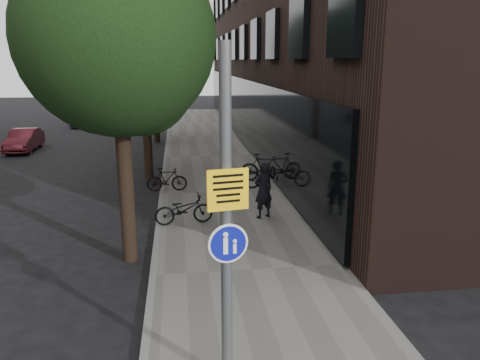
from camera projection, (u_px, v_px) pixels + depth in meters
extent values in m
cube|color=slate|center=(223.00, 193.00, 17.21)|extent=(4.50, 60.00, 0.12)
cube|color=slate|center=(162.00, 195.00, 16.93)|extent=(0.15, 60.00, 0.13)
cylinder|color=black|center=(127.00, 198.00, 11.19)|extent=(0.36, 0.36, 3.20)
sphere|color=black|center=(117.00, 37.00, 10.27)|extent=(4.40, 4.40, 4.40)
sphere|color=black|center=(140.00, 82.00, 11.33)|extent=(2.64, 2.64, 2.64)
cylinder|color=black|center=(147.00, 140.00, 19.35)|extent=(0.36, 0.36, 3.20)
sphere|color=black|center=(143.00, 47.00, 18.43)|extent=(5.00, 5.00, 5.00)
sphere|color=black|center=(155.00, 73.00, 19.50)|extent=(3.00, 3.00, 3.00)
cylinder|color=black|center=(156.00, 115.00, 27.99)|extent=(0.36, 0.36, 3.20)
sphere|color=black|center=(153.00, 51.00, 27.07)|extent=(5.00, 5.00, 5.00)
sphere|color=black|center=(161.00, 69.00, 28.14)|extent=(3.00, 3.00, 3.00)
cylinder|color=#595B5E|center=(226.00, 226.00, 6.44)|extent=(0.16, 0.16, 4.93)
cube|color=yellow|center=(226.00, 188.00, 6.31)|extent=(0.57, 0.13, 0.57)
cylinder|color=#0D1597|center=(226.00, 241.00, 6.50)|extent=(0.50, 0.10, 0.50)
cylinder|color=white|center=(226.00, 241.00, 6.50)|extent=(0.56, 0.11, 0.57)
imported|color=black|center=(263.00, 190.00, 14.15)|extent=(0.75, 0.64, 1.73)
imported|color=black|center=(268.00, 175.00, 17.64)|extent=(1.95, 0.85, 0.99)
imported|color=black|center=(264.00, 168.00, 18.54)|extent=(1.92, 1.00, 1.11)
imported|color=black|center=(184.00, 209.00, 13.69)|extent=(1.77, 0.81, 0.90)
imported|color=black|center=(167.00, 179.00, 17.15)|extent=(1.47, 0.42, 0.88)
imported|color=maroon|center=(24.00, 140.00, 25.43)|extent=(1.26, 3.60, 1.19)
imported|color=black|center=(81.00, 119.00, 35.07)|extent=(2.02, 3.91, 1.08)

